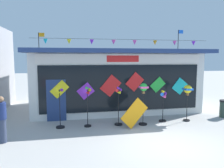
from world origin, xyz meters
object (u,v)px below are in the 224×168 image
Objects in this scene: kite_shop_building at (113,79)px; wind_spinner_center_right at (143,93)px; wind_spinner_far_left at (60,106)px; wind_spinner_center_left at (119,103)px; wind_spinner_far_right at (188,92)px; wind_spinner_right at (163,101)px; display_kite_on_ground at (134,113)px; wind_spinner_left at (87,101)px; person_mid_plaza at (1,118)px.

wind_spinner_center_right is at bearing -80.97° from kite_shop_building.
wind_spinner_center_left is at bearing -1.86° from wind_spinner_far_left.
wind_spinner_right is at bearing 174.54° from wind_spinner_far_right.
wind_spinner_right is 1.25m from wind_spinner_far_right.
wind_spinner_center_left is at bearing -179.36° from wind_spinner_far_right.
wind_spinner_right reaches higher than display_kite_on_ground.
wind_spinner_left reaches higher than wind_spinner_right.
wind_spinner_right is at bearing 15.39° from wind_spinner_center_right.
wind_spinner_center_right is at bearing -4.08° from wind_spinner_left.
wind_spinner_right is 6.89m from person_mid_plaza.
wind_spinner_left is at bearing 179.01° from wind_spinner_center_left.
wind_spinner_far_right is (2.26, 0.19, -0.06)m from wind_spinner_center_right.
person_mid_plaza is at bearing -168.14° from wind_spinner_right.
wind_spinner_right is 1.27× the size of display_kite_on_ground.
kite_shop_building reaches higher than wind_spinner_far_left.
wind_spinner_center_right is at bearing -3.69° from wind_spinner_far_left.
person_mid_plaza is at bearing -170.63° from wind_spinner_far_right.
person_mid_plaza is (-5.03, -5.03, -0.86)m from kite_shop_building.
person_mid_plaza is at bearing -168.84° from wind_spinner_center_right.
wind_spinner_far_right is at bearing 11.32° from display_kite_on_ground.
wind_spinner_center_right is 1.24m from wind_spinner_right.
wind_spinner_center_left is 1.05× the size of person_mid_plaza.
wind_spinner_far_left is at bearing 176.31° from wind_spinner_center_right.
wind_spinner_center_right is 1.04m from display_kite_on_ground.
person_mid_plaza is (-5.65, -1.11, -0.59)m from wind_spinner_center_right.
wind_spinner_center_right is at bearing -7.94° from wind_spinner_center_left.
wind_spinner_left reaches higher than person_mid_plaza.
wind_spinner_center_right is 1.09× the size of wind_spinner_far_right.
wind_spinner_left is at bearing -178.00° from wind_spinner_right.
person_mid_plaza reaches higher than wind_spinner_right.
person_mid_plaza is (-3.16, -1.29, -0.25)m from wind_spinner_left.
kite_shop_building is 5.23× the size of wind_spinner_left.
display_kite_on_ground is (3.15, -0.60, -0.30)m from wind_spinner_far_left.
wind_spinner_right is at bearing -64.55° from kite_shop_building.
kite_shop_building is 7.80× the size of display_kite_on_ground.
wind_spinner_left is 3.43m from person_mid_plaza.
kite_shop_building reaches higher than wind_spinner_center_left.
kite_shop_building is 3.97m from wind_spinner_center_right.
wind_spinner_center_right is (2.48, -0.18, 0.34)m from wind_spinner_left.
wind_spinner_far_left is at bearing 169.19° from display_kite_on_ground.
wind_spinner_far_left is (-3.04, -3.68, -0.79)m from kite_shop_building.
wind_spinner_far_left is at bearing 179.56° from wind_spinner_far_right.
display_kite_on_ground is (0.58, -0.52, -0.35)m from wind_spinner_center_left.
person_mid_plaza is 1.39× the size of display_kite_on_ground.
wind_spinner_far_left is at bearing -129.62° from kite_shop_building.
wind_spinner_far_right is (1.16, -0.11, 0.44)m from wind_spinner_right.
wind_spinner_left reaches higher than wind_spinner_center_left.
wind_spinner_right is 0.91× the size of person_mid_plaza.
person_mid_plaza is 5.19m from display_kite_on_ground.
wind_spinner_right is (1.10, 0.30, -0.50)m from wind_spinner_center_right.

